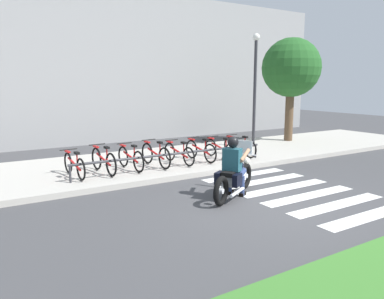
{
  "coord_description": "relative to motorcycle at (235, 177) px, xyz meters",
  "views": [
    {
      "loc": [
        -5.68,
        -5.84,
        2.65
      ],
      "look_at": [
        -0.68,
        2.26,
        0.96
      ],
      "focal_mm": 34.93,
      "sensor_mm": 36.0,
      "label": 1
    }
  ],
  "objects": [
    {
      "name": "bicycle_1",
      "position": [
        -2.07,
        3.29,
        0.04
      ],
      "size": [
        0.48,
        1.67,
        0.79
      ],
      "color": "black",
      "rests_on": "sidewalk"
    },
    {
      "name": "rider",
      "position": [
        -0.07,
        -0.04,
        0.37
      ],
      "size": [
        0.77,
        0.72,
        1.45
      ],
      "color": "#1E4C59",
      "rests_on": "ground"
    },
    {
      "name": "crosswalk_stripe_1",
      "position": [
        1.56,
        -1.7,
        -0.46
      ],
      "size": [
        2.8,
        0.4,
        0.01
      ],
      "primitive_type": "cube",
      "color": "white",
      "rests_on": "ground"
    },
    {
      "name": "crosswalk_stripe_4",
      "position": [
        1.56,
        0.7,
        -0.46
      ],
      "size": [
        2.8,
        0.4,
        0.01
      ],
      "primitive_type": "cube",
      "color": "white",
      "rests_on": "ground"
    },
    {
      "name": "bicycle_0",
      "position": [
        -2.88,
        3.29,
        0.02
      ],
      "size": [
        0.48,
        1.6,
        0.72
      ],
      "color": "black",
      "rests_on": "sidewalk"
    },
    {
      "name": "tree_near_rack",
      "position": [
        6.91,
        4.98,
        2.81
      ],
      "size": [
        2.52,
        2.52,
        4.58
      ],
      "color": "brown",
      "rests_on": "ground"
    },
    {
      "name": "bicycle_3",
      "position": [
        -0.45,
        3.29,
        0.05
      ],
      "size": [
        0.48,
        1.68,
        0.8
      ],
      "color": "black",
      "rests_on": "sidewalk"
    },
    {
      "name": "crosswalk_stripe_3",
      "position": [
        1.56,
        -0.1,
        -0.46
      ],
      "size": [
        2.8,
        0.4,
        0.01
      ],
      "primitive_type": "cube",
      "color": "white",
      "rests_on": "ground"
    },
    {
      "name": "sidewalk",
      "position": [
        0.34,
        4.18,
        -0.39
      ],
      "size": [
        24.0,
        4.4,
        0.15
      ],
      "primitive_type": "cube",
      "color": "#B7B2A8",
      "rests_on": "ground"
    },
    {
      "name": "motorcycle",
      "position": [
        0.0,
        0.0,
        0.0
      ],
      "size": [
        1.96,
        1.22,
        1.26
      ],
      "color": "black",
      "rests_on": "ground"
    },
    {
      "name": "bicycle_4",
      "position": [
        0.37,
        3.29,
        0.02
      ],
      "size": [
        0.48,
        1.66,
        0.73
      ],
      "color": "black",
      "rests_on": "sidewalk"
    },
    {
      "name": "ground_plane",
      "position": [
        0.34,
        -0.9,
        -0.47
      ],
      "size": [
        48.0,
        48.0,
        0.0
      ],
      "primitive_type": "plane",
      "color": "#424244"
    },
    {
      "name": "crosswalk_stripe_5",
      "position": [
        1.56,
        1.5,
        -0.46
      ],
      "size": [
        2.8,
        0.4,
        0.01
      ],
      "primitive_type": "cube",
      "color": "white",
      "rests_on": "ground"
    },
    {
      "name": "crosswalk_stripe_2",
      "position": [
        1.56,
        -0.9,
        -0.46
      ],
      "size": [
        2.8,
        0.4,
        0.01
      ],
      "primitive_type": "cube",
      "color": "white",
      "rests_on": "ground"
    },
    {
      "name": "bicycle_5",
      "position": [
        1.18,
        3.29,
        0.03
      ],
      "size": [
        0.48,
        1.62,
        0.76
      ],
      "color": "black",
      "rests_on": "sidewalk"
    },
    {
      "name": "bike_rack",
      "position": [
        -0.04,
        2.74,
        0.11
      ],
      "size": [
        6.28,
        0.07,
        0.49
      ],
      "color": "#333338",
      "rests_on": "sidewalk"
    },
    {
      "name": "bicycle_6",
      "position": [
        1.99,
        3.29,
        0.02
      ],
      "size": [
        0.48,
        1.65,
        0.72
      ],
      "color": "black",
      "rests_on": "sidewalk"
    },
    {
      "name": "bicycle_7",
      "position": [
        2.8,
        3.29,
        0.02
      ],
      "size": [
        0.48,
        1.62,
        0.72
      ],
      "color": "black",
      "rests_on": "sidewalk"
    },
    {
      "name": "building_backdrop",
      "position": [
        0.34,
        9.88,
        2.89
      ],
      "size": [
        24.0,
        1.2,
        6.71
      ],
      "primitive_type": "cube",
      "color": "#959595",
      "rests_on": "ground"
    },
    {
      "name": "bicycle_2",
      "position": [
        -1.26,
        3.29,
        0.03
      ],
      "size": [
        0.48,
        1.59,
        0.76
      ],
      "color": "black",
      "rests_on": "sidewalk"
    },
    {
      "name": "street_lamp",
      "position": [
        4.54,
        4.58,
        2.26
      ],
      "size": [
        0.28,
        0.28,
        4.54
      ],
      "color": "#2D2D33",
      "rests_on": "ground"
    },
    {
      "name": "crosswalk_stripe_0",
      "position": [
        1.56,
        -2.5,
        -0.46
      ],
      "size": [
        2.8,
        0.4,
        0.01
      ],
      "primitive_type": "cube",
      "color": "white",
      "rests_on": "ground"
    }
  ]
}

